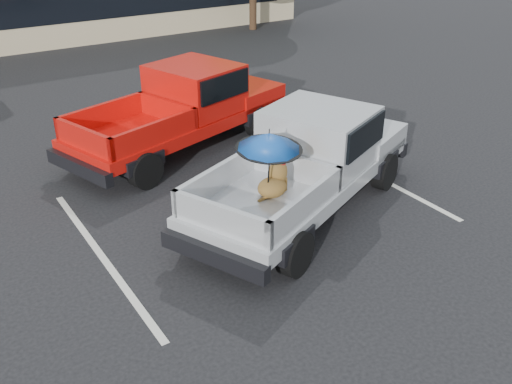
{
  "coord_description": "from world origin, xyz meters",
  "views": [
    {
      "loc": [
        -5.17,
        -6.06,
        5.36
      ],
      "look_at": [
        -0.92,
        0.47,
        1.3
      ],
      "focal_mm": 40.0,
      "sensor_mm": 36.0,
      "label": 1
    }
  ],
  "objects": [
    {
      "name": "red_pickup",
      "position": [
        0.54,
        5.54,
        1.04
      ],
      "size": [
        6.1,
        3.61,
        1.9
      ],
      "rotation": [
        0.0,
        0.0,
        0.3
      ],
      "color": "black",
      "rests_on": "ground"
    },
    {
      "name": "ground",
      "position": [
        0.0,
        0.0,
        0.0
      ],
      "size": [
        90.0,
        90.0,
        0.0
      ],
      "primitive_type": "plane",
      "color": "black",
      "rests_on": "ground"
    },
    {
      "name": "silver_pickup",
      "position": [
        1.04,
        1.57,
        1.05
      ],
      "size": [
        6.0,
        4.05,
        2.06
      ],
      "rotation": [
        0.0,
        0.0,
        0.41
      ],
      "color": "black",
      "rests_on": "ground"
    },
    {
      "name": "stripe_left",
      "position": [
        -3.0,
        2.0,
        0.0
      ],
      "size": [
        0.12,
        5.0,
        0.01
      ],
      "primitive_type": "cube",
      "color": "silver",
      "rests_on": "ground"
    },
    {
      "name": "stripe_right",
      "position": [
        3.0,
        2.0,
        0.0
      ],
      "size": [
        0.12,
        5.0,
        0.01
      ],
      "primitive_type": "cube",
      "color": "silver",
      "rests_on": "ground"
    }
  ]
}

